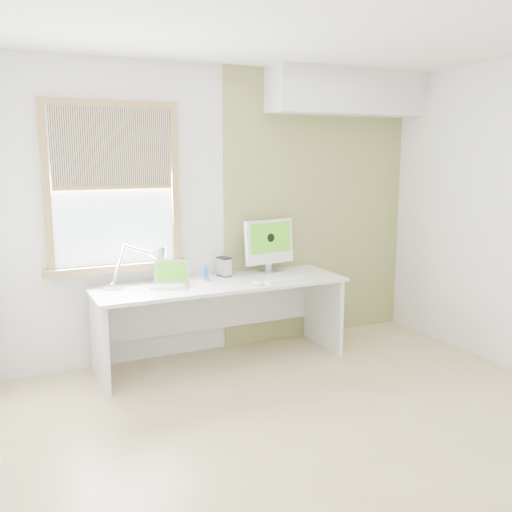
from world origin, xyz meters
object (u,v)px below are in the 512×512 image
desk (218,302)px  external_drive (224,267)px  desk_lamp (152,261)px  laptop (171,280)px  imac (269,243)px

desk → external_drive: (0.12, 0.15, 0.28)m
desk_lamp → laptop: size_ratio=1.74×
desk_lamp → imac: (1.11, -0.00, 0.09)m
desk → desk_lamp: bearing=164.3°
desk → laptop: (-0.43, -0.03, 0.25)m
imac → laptop: bearing=-170.3°
desk → desk_lamp: size_ratio=3.34×
desk → external_drive: bearing=51.6°
desk → laptop: bearing=-176.6°
imac → desk_lamp: bearing=179.8°
external_drive → imac: size_ratio=0.34×
desk → imac: bearing=14.4°
external_drive → desk_lamp: bearing=179.9°
desk_lamp → imac: size_ratio=1.29×
desk_lamp → external_drive: size_ratio=3.79×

